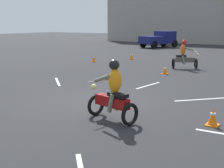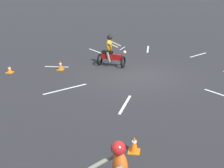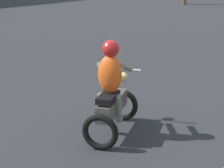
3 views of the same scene
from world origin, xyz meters
TOP-DOWN VIEW (x-y plane):
  - motorcycle_rider_background at (-0.46, 8.94)m, footprint 1.51×1.24m

SIDE VIEW (x-z plane):
  - motorcycle_rider_background at x=-0.46m, z-range -0.10..1.56m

